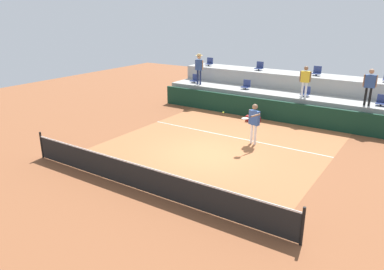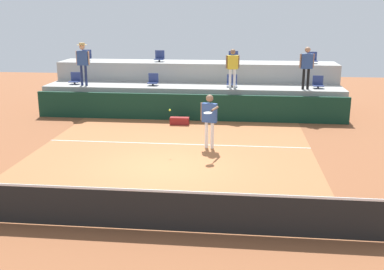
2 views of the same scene
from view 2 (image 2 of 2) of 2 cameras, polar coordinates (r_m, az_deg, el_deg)
The scene contains 21 objects.
ground_plane at distance 13.46m, azimuth -3.30°, elevation -4.01°, with size 40.00×40.00×0.00m, color brown.
court_inner_paint at distance 14.39m, azimuth -2.65°, elevation -2.70°, with size 9.00×10.00×0.01m, color #A36038.
court_service_line at distance 15.72m, azimuth -1.87°, elevation -1.13°, with size 9.00×0.06×0.00m, color silver.
tennis_net at distance 9.63m, azimuth -7.27°, elevation -8.98°, with size 10.48×0.08×1.07m.
sponsor_backboard at distance 19.05m, azimuth -0.38°, elevation 3.47°, with size 13.00×0.16×1.10m, color #0F3323.
seating_tier_lower at distance 20.30m, azimuth 0.04°, elevation 4.42°, with size 13.00×1.80×1.25m, color #9E9E99.
seating_tier_upper at distance 22.00m, azimuth 0.55°, elevation 6.38°, with size 13.00×1.80×2.10m, color #9E9E99.
stadium_chair_lower_far_left at distance 21.32m, azimuth -14.36°, elevation 6.76°, with size 0.44×0.40×0.52m.
stadium_chair_lower_left at distance 20.36m, azimuth -4.86°, elevation 6.79°, with size 0.44×0.40×0.52m.
stadium_chair_lower_right at distance 19.99m, azimuth 4.99°, elevation 6.63°, with size 0.44×0.40×0.52m.
stadium_chair_lower_far_right at distance 20.25m, azimuth 15.43°, elevation 6.26°, with size 0.44×0.40×0.52m.
stadium_chair_upper_far_left at distance 22.91m, azimuth -13.02°, elevation 9.54°, with size 0.44×0.40×0.52m.
stadium_chair_upper_left at distance 22.01m, azimuth -4.07°, elevation 9.67°, with size 0.44×0.40×0.52m.
stadium_chair_upper_right at distance 21.67m, azimuth 5.16°, elevation 9.56°, with size 0.44×0.40×0.52m.
stadium_chair_upper_far_right at distance 21.90m, azimuth 14.73°, elevation 9.19°, with size 0.44×0.40×0.52m.
tennis_player at distance 14.98m, azimuth 2.18°, elevation 2.44°, with size 0.61×1.32×1.81m.
spectator_with_hat at distance 20.66m, azimuth -13.45°, elevation 9.18°, with size 0.62×0.46×1.85m.
spectator_leaning_on_rail at distance 19.51m, azimuth 5.08°, elevation 8.70°, with size 0.58×0.25×1.64m.
spectator_in_grey at distance 19.68m, azimuth 14.10°, elevation 8.60°, with size 0.61×0.27×1.75m.
tennis_ball at distance 14.56m, azimuth -2.78°, elevation 3.12°, with size 0.07×0.07×0.07m.
equipment_bag at distance 18.39m, azimuth -1.56°, elevation 1.76°, with size 0.76×0.28×0.30m, color maroon.
Camera 2 is at (2.14, -12.53, 4.43)m, focal length 42.82 mm.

